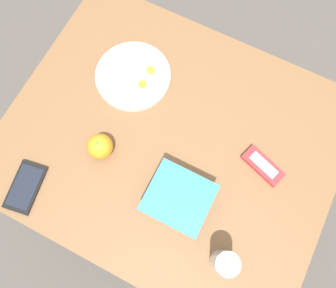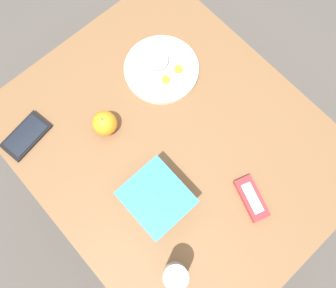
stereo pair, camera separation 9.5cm
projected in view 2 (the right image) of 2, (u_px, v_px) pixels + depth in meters
ground_plane at (171, 182)px, 1.72m from camera, size 10.00×10.00×0.00m
table at (172, 152)px, 1.10m from camera, size 0.99×0.82×0.76m
food_container at (157, 199)px, 0.90m from camera, size 0.17×0.15×0.09m
orange_fruit at (105, 123)px, 0.96m from camera, size 0.07×0.07×0.07m
rice_plate at (160, 67)px, 1.04m from camera, size 0.24×0.24×0.06m
candy_bar at (252, 198)px, 0.93m from camera, size 0.14×0.09×0.02m
cell_phone at (26, 136)px, 0.98m from camera, size 0.10×0.16×0.01m
drinking_glass at (175, 275)px, 0.83m from camera, size 0.06×0.06×0.12m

